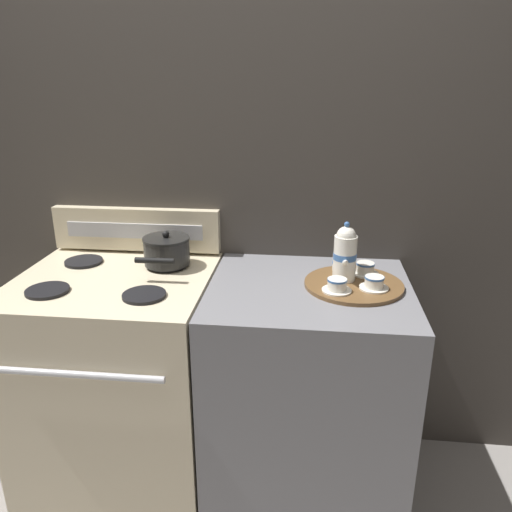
# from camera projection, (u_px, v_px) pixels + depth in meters

# --- Properties ---
(ground_plane) EXTENTS (6.00, 6.00, 0.00)m
(ground_plane) POSITION_uv_depth(u_px,v_px,m) (216.00, 475.00, 2.14)
(ground_plane) COLOR gray
(wall_back) EXTENTS (6.00, 0.05, 2.20)m
(wall_back) POSITION_uv_depth(u_px,v_px,m) (224.00, 205.00, 2.09)
(wall_back) COLOR #423D38
(wall_back) RESTS_ON ground
(stove) EXTENTS (0.73, 0.68, 0.91)m
(stove) POSITION_uv_depth(u_px,v_px,m) (122.00, 380.00, 2.02)
(stove) COLOR beige
(stove) RESTS_ON ground
(control_panel) EXTENTS (0.72, 0.05, 0.18)m
(control_panel) POSITION_uv_depth(u_px,v_px,m) (136.00, 229.00, 2.12)
(control_panel) COLOR beige
(control_panel) RESTS_ON stove
(side_counter) EXTENTS (0.73, 0.65, 0.89)m
(side_counter) POSITION_uv_depth(u_px,v_px,m) (306.00, 392.00, 1.95)
(side_counter) COLOR slate
(side_counter) RESTS_ON ground
(saucepan) EXTENTS (0.18, 0.27, 0.14)m
(saucepan) POSITION_uv_depth(u_px,v_px,m) (167.00, 251.00, 1.97)
(saucepan) COLOR black
(saucepan) RESTS_ON stove
(serving_tray) EXTENTS (0.36, 0.36, 0.01)m
(serving_tray) POSITION_uv_depth(u_px,v_px,m) (354.00, 284.00, 1.80)
(serving_tray) COLOR brown
(serving_tray) RESTS_ON side_counter
(teapot) EXTENTS (0.08, 0.14, 0.22)m
(teapot) POSITION_uv_depth(u_px,v_px,m) (345.00, 253.00, 1.79)
(teapot) COLOR white
(teapot) RESTS_ON serving_tray
(teacup_left) EXTENTS (0.10, 0.10, 0.05)m
(teacup_left) POSITION_uv_depth(u_px,v_px,m) (365.00, 269.00, 1.87)
(teacup_left) COLOR white
(teacup_left) RESTS_ON serving_tray
(teacup_right) EXTENTS (0.10, 0.10, 0.05)m
(teacup_right) POSITION_uv_depth(u_px,v_px,m) (337.00, 285.00, 1.72)
(teacup_right) COLOR white
(teacup_right) RESTS_ON serving_tray
(teacup_front) EXTENTS (0.10, 0.10, 0.05)m
(teacup_front) POSITION_uv_depth(u_px,v_px,m) (374.00, 283.00, 1.74)
(teacup_front) COLOR white
(teacup_front) RESTS_ON serving_tray
(creamer_jug) EXTENTS (0.06, 0.06, 0.07)m
(creamer_jug) POSITION_uv_depth(u_px,v_px,m) (341.00, 262.00, 1.90)
(creamer_jug) COLOR white
(creamer_jug) RESTS_ON serving_tray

